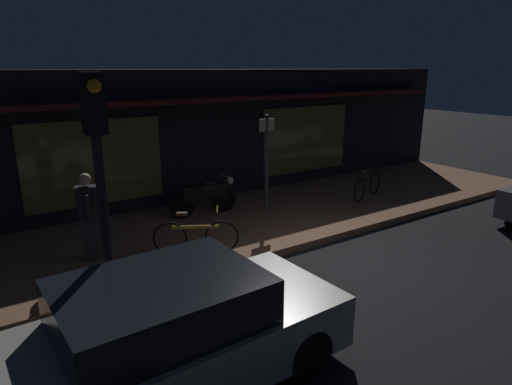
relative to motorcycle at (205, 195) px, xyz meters
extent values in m
plane|color=black|center=(0.95, -3.82, -0.65)|extent=(60.00, 60.00, 0.00)
cube|color=brown|center=(0.95, -0.82, -0.57)|extent=(18.00, 4.00, 0.15)
cube|color=black|center=(0.95, 2.58, 1.15)|extent=(18.00, 2.80, 3.60)
cube|color=brown|center=(-2.25, 1.16, 0.85)|extent=(3.20, 0.04, 2.00)
cube|color=brown|center=(4.15, 1.16, 0.85)|extent=(3.20, 0.04, 2.00)
cube|color=#591919|center=(0.95, 0.93, 2.20)|extent=(16.20, 0.50, 0.12)
cylinder|color=black|center=(-0.58, 0.06, -0.20)|extent=(0.61, 0.18, 0.60)
cylinder|color=black|center=(0.51, -0.05, -0.20)|extent=(0.61, 0.18, 0.60)
cube|color=black|center=(-0.03, 0.00, 0.08)|extent=(1.12, 0.39, 0.36)
ellipsoid|color=black|center=(0.12, -0.01, 0.28)|extent=(0.46, 0.28, 0.20)
sphere|color=#F9EDB7|center=(0.68, -0.07, 0.28)|extent=(0.18, 0.18, 0.18)
cylinder|color=gray|center=(0.48, -0.05, 0.45)|extent=(0.09, 0.55, 0.03)
torus|color=black|center=(3.89, -1.42, -0.17)|extent=(0.64, 0.25, 0.66)
torus|color=black|center=(4.84, -1.10, -0.17)|extent=(0.64, 0.25, 0.66)
cube|color=black|center=(4.37, -1.26, 0.05)|extent=(0.87, 0.33, 0.06)
cube|color=brown|center=(4.13, -1.34, 0.32)|extent=(0.22, 0.14, 0.06)
cylinder|color=black|center=(4.77, -1.12, 0.40)|extent=(0.16, 0.41, 0.02)
torus|color=black|center=(-1.70, -1.82, -0.17)|extent=(0.60, 0.36, 0.66)
torus|color=black|center=(-0.83, -2.31, -0.17)|extent=(0.60, 0.36, 0.66)
cube|color=#B78C2D|center=(-1.26, -2.06, 0.05)|extent=(0.80, 0.48, 0.06)
cube|color=brown|center=(-1.48, -1.94, 0.32)|extent=(0.21, 0.17, 0.06)
cylinder|color=#B78C2D|center=(-0.90, -2.27, 0.40)|extent=(0.23, 0.38, 0.02)
cube|color=#28232D|center=(-3.01, -1.21, -0.07)|extent=(0.32, 0.26, 0.85)
cube|color=black|center=(-3.01, -1.21, 0.64)|extent=(0.42, 0.31, 0.58)
sphere|color=tan|center=(-3.01, -1.21, 1.06)|extent=(0.22, 0.22, 0.22)
cylinder|color=black|center=(-3.07, -1.46, 0.57)|extent=(0.11, 0.11, 0.52)
cylinder|color=black|center=(-2.95, -0.96, 0.57)|extent=(0.11, 0.11, 0.52)
cylinder|color=#47474C|center=(1.49, -0.50, 0.70)|extent=(0.09, 0.09, 2.40)
cube|color=beige|center=(1.49, -0.50, 1.65)|extent=(0.44, 0.03, 0.30)
cylinder|color=black|center=(-3.44, -4.06, 1.15)|extent=(0.12, 0.12, 3.60)
cube|color=black|center=(-3.44, -4.06, 2.60)|extent=(0.24, 0.24, 0.70)
sphere|color=orange|center=(-3.44, -4.19, 2.80)|extent=(0.16, 0.16, 0.16)
cylinder|color=black|center=(-1.71, -4.29, -0.33)|extent=(0.65, 0.24, 0.64)
cylinder|color=black|center=(-1.65, -5.84, -0.33)|extent=(0.65, 0.24, 0.64)
cylinder|color=black|center=(-4.41, -4.39, -0.33)|extent=(0.65, 0.24, 0.64)
cube|color=#9E998E|center=(-3.03, -5.12, -0.10)|extent=(4.16, 1.91, 0.68)
cube|color=black|center=(-3.18, -5.12, 0.45)|extent=(2.26, 1.68, 0.64)
camera|label=1|loc=(-4.73, -9.33, 3.00)|focal=31.00mm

